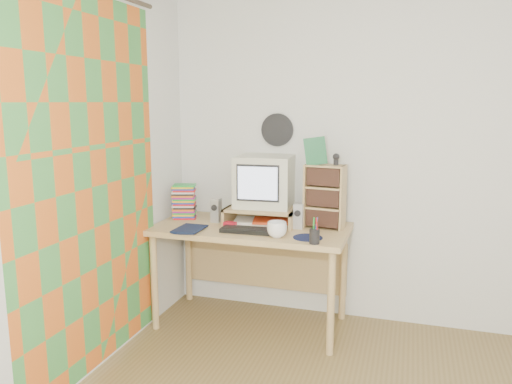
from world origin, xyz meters
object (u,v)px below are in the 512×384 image
Objects in this scene: crt_monitor at (264,182)px; dvd_stack at (184,203)px; mug at (277,230)px; cd_rack at (325,196)px; desk at (253,242)px; keyboard at (251,230)px; diary at (178,227)px.

crt_monitor is 0.66m from dvd_stack.
dvd_stack reaches higher than mug.
dvd_stack is 0.53× the size of cd_rack.
cd_rack is at bearing 7.09° from desk.
dvd_stack is at bearing -171.31° from cd_rack.
keyboard is at bearing -94.86° from crt_monitor.
keyboard is (-0.00, -0.31, -0.30)m from crt_monitor.
keyboard is 1.86× the size of diary.
crt_monitor reaches higher than cd_rack.
crt_monitor is 0.47m from cd_rack.
cd_rack is at bearing 21.51° from diary.
keyboard is 0.91× the size of cd_rack.
crt_monitor is 0.96× the size of keyboard.
keyboard is 0.52m from diary.
keyboard is at bearing -77.27° from desk.
cd_rack is (0.46, -0.02, -0.08)m from crt_monitor.
crt_monitor is at bearing 37.97° from diary.
desk is 0.43m from mug.
cd_rack is at bearing -16.35° from dvd_stack.
keyboard is at bearing 162.15° from mug.
keyboard is 3.09× the size of mug.
diary is (-0.52, -0.39, -0.29)m from crt_monitor.
diary is (-0.72, -0.02, -0.03)m from mug.
dvd_stack is 1.09m from cd_rack.
keyboard is 1.73× the size of dvd_stack.
crt_monitor reaches higher than diary.
desk is 3.39× the size of keyboard.
desk is at bearing -165.93° from cd_rack.
desk is 6.29× the size of diary.
diary is (-0.98, -0.37, -0.21)m from cd_rack.
diary is at bearing -178.75° from mug.
desk is 5.85× the size of dvd_stack.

